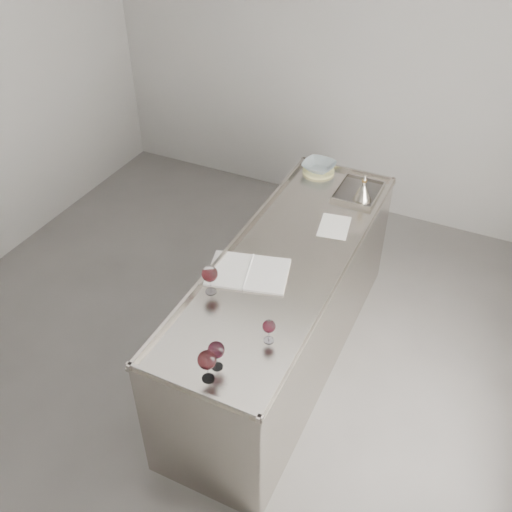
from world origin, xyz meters
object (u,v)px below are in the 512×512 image
at_px(wine_glass_right, 216,351).
at_px(notebook, 248,272).
at_px(counter, 285,309).
at_px(wine_glass_left, 210,275).
at_px(wine_glass_small, 269,327).
at_px(wine_funnel, 363,192).
at_px(wine_glass_middle, 207,361).
at_px(ceramic_bowl, 319,166).

distance_m(wine_glass_right, notebook, 0.77).
distance_m(counter, notebook, 0.56).
relative_size(wine_glass_left, wine_glass_right, 1.10).
relative_size(wine_glass_small, wine_funnel, 0.69).
bearing_deg(wine_glass_middle, wine_glass_small, 65.61).
xyz_separation_m(wine_glass_right, wine_funnel, (0.20, 1.83, -0.06)).
distance_m(notebook, ceramic_bowl, 1.34).
bearing_deg(wine_funnel, counter, -105.38).
bearing_deg(wine_glass_small, notebook, 127.28).
bearing_deg(wine_funnel, ceramic_bowl, 150.67).
bearing_deg(notebook, wine_glass_left, -130.99).
xyz_separation_m(wine_glass_left, wine_funnel, (0.51, 1.35, -0.07)).
relative_size(wine_glass_middle, wine_glass_small, 1.30).
bearing_deg(wine_glass_right, notebook, 104.15).
bearing_deg(wine_glass_left, notebook, 63.88).
relative_size(wine_glass_left, wine_funnel, 0.90).
bearing_deg(wine_funnel, wine_glass_right, -96.15).
relative_size(wine_glass_left, wine_glass_small, 1.30).
bearing_deg(counter, ceramic_bowl, 100.38).
bearing_deg(wine_glass_left, wine_glass_middle, -61.99).
bearing_deg(wine_glass_middle, wine_funnel, 84.02).
distance_m(wine_glass_right, wine_funnel, 1.85).
distance_m(wine_glass_middle, ceramic_bowl, 2.17).
height_order(wine_glass_left, notebook, wine_glass_left).
height_order(wine_glass_middle, wine_funnel, wine_funnel).
bearing_deg(ceramic_bowl, counter, -79.62).
xyz_separation_m(counter, wine_glass_middle, (0.03, -1.08, 0.60)).
xyz_separation_m(notebook, wine_funnel, (0.38, 1.10, 0.06)).
xyz_separation_m(wine_glass_right, wine_glass_small, (0.16, 0.28, -0.02)).
bearing_deg(notebook, wine_glass_middle, -92.38).
xyz_separation_m(wine_glass_middle, wine_glass_right, (0.00, 0.09, -0.01)).
bearing_deg(wine_glass_right, ceramic_bowl, 96.35).
distance_m(wine_glass_right, wine_glass_small, 0.32).
relative_size(counter, wine_glass_small, 16.83).
height_order(counter, wine_funnel, wine_funnel).
relative_size(ceramic_bowl, wine_funnel, 1.19).
height_order(wine_glass_left, wine_glass_small, wine_glass_left).
bearing_deg(wine_glass_middle, notebook, 102.50).
bearing_deg(ceramic_bowl, wine_glass_middle, -83.99).
bearing_deg(wine_glass_right, counter, 91.90).
relative_size(notebook, wine_funnel, 2.66).
xyz_separation_m(wine_glass_left, notebook, (0.12, 0.25, -0.13)).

